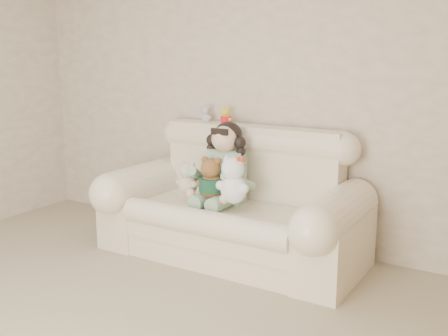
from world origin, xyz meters
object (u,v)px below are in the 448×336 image
at_px(seated_child, 225,162).
at_px(sofa, 231,195).
at_px(cream_teddy, 188,175).
at_px(white_cat, 233,175).
at_px(brown_teddy, 211,174).

bearing_deg(seated_child, sofa, -44.19).
height_order(sofa, cream_teddy, sofa).
bearing_deg(sofa, seated_child, 141.49).
height_order(white_cat, cream_teddy, white_cat).
distance_m(brown_teddy, white_cat, 0.21).
relative_size(seated_child, cream_teddy, 2.10).
distance_m(sofa, seated_child, 0.27).
relative_size(sofa, brown_teddy, 5.39).
relative_size(seated_child, white_cat, 1.55).
bearing_deg(seated_child, cream_teddy, -145.02).
height_order(brown_teddy, white_cat, white_cat).
distance_m(sofa, cream_teddy, 0.38).
distance_m(seated_child, brown_teddy, 0.21).
relative_size(sofa, white_cat, 4.85).
height_order(sofa, seated_child, seated_child).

